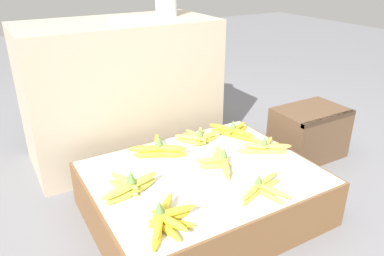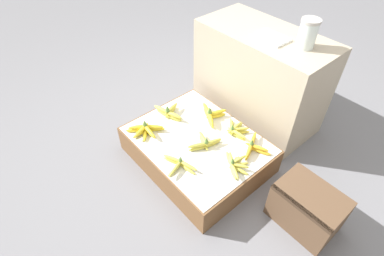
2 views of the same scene
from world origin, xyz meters
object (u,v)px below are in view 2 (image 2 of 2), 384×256
at_px(banana_bunch_middle_right, 235,165).
at_px(banana_bunch_back_right, 253,147).
at_px(banana_bunch_middle_midright, 205,143).
at_px(foam_tray_white, 271,38).
at_px(glass_jar, 308,33).
at_px(banana_bunch_front_left, 145,130).
at_px(banana_bunch_middle_left, 169,112).
at_px(banana_bunch_back_midleft, 211,115).
at_px(banana_bunch_front_midright, 179,164).
at_px(banana_bunch_back_midright, 235,130).
at_px(wooden_crate, 307,208).

bearing_deg(banana_bunch_middle_right, banana_bunch_back_right, 97.23).
bearing_deg(banana_bunch_middle_midright, foam_tray_white, 96.91).
relative_size(banana_bunch_middle_right, glass_jar, 1.24).
relative_size(banana_bunch_front_left, banana_bunch_middle_left, 0.95).
bearing_deg(banana_bunch_back_midleft, banana_bunch_back_right, -0.86).
distance_m(banana_bunch_front_left, banana_bunch_back_right, 0.76).
distance_m(banana_bunch_front_midright, foam_tray_white, 1.06).
bearing_deg(banana_bunch_back_right, banana_bunch_middle_left, -161.59).
height_order(banana_bunch_middle_right, banana_bunch_back_midright, banana_bunch_back_midright).
bearing_deg(banana_bunch_back_midleft, banana_bunch_front_left, -112.77).
bearing_deg(foam_tray_white, banana_bunch_back_midleft, -102.75).
xyz_separation_m(banana_bunch_back_midleft, glass_jar, (0.31, 0.51, 0.59)).
bearing_deg(banana_bunch_back_midright, banana_bunch_middle_midright, -99.68).
bearing_deg(wooden_crate, banana_bunch_back_right, 173.36).
distance_m(banana_bunch_front_midright, glass_jar, 1.16).
bearing_deg(banana_bunch_middle_right, banana_bunch_middle_left, -178.82).
distance_m(banana_bunch_front_left, banana_bunch_front_midright, 0.40).
height_order(banana_bunch_front_midright, banana_bunch_back_midright, banana_bunch_back_midright).
height_order(banana_bunch_back_midright, banana_bunch_back_right, banana_bunch_back_right).
relative_size(banana_bunch_middle_midright, banana_bunch_back_midright, 1.09).
height_order(banana_bunch_front_left, banana_bunch_middle_left, banana_bunch_middle_left).
relative_size(banana_bunch_front_left, banana_bunch_back_midleft, 0.99).
xyz_separation_m(banana_bunch_front_left, banana_bunch_middle_left, (-0.04, 0.24, 0.01)).
height_order(wooden_crate, banana_bunch_front_left, banana_bunch_front_left).
xyz_separation_m(banana_bunch_middle_midright, foam_tray_white, (-0.08, 0.67, 0.51)).
relative_size(banana_bunch_middle_midright, glass_jar, 1.29).
relative_size(banana_bunch_back_midleft, banana_bunch_back_right, 1.01).
distance_m(banana_bunch_back_midright, banana_bunch_back_right, 0.20).
bearing_deg(banana_bunch_front_left, banana_bunch_back_midright, 49.37).
bearing_deg(glass_jar, banana_bunch_middle_left, -126.41).
xyz_separation_m(banana_bunch_middle_right, foam_tray_white, (-0.34, 0.64, 0.52)).
height_order(banana_bunch_front_left, banana_bunch_back_midleft, banana_bunch_back_midleft).
bearing_deg(banana_bunch_middle_left, banana_bunch_middle_right, 1.18).
bearing_deg(banana_bunch_front_left, banana_bunch_front_midright, -2.54).
bearing_deg(foam_tray_white, banana_bunch_back_midright, -73.24).
distance_m(wooden_crate, banana_bunch_front_midright, 0.81).
bearing_deg(banana_bunch_middle_right, banana_bunch_middle_midright, -175.20).
xyz_separation_m(banana_bunch_back_right, glass_jar, (-0.11, 0.52, 0.60)).
bearing_deg(glass_jar, banana_bunch_back_midleft, -121.26).
bearing_deg(banana_bunch_back_midleft, banana_bunch_middle_right, -25.15).
height_order(banana_bunch_middle_midright, foam_tray_white, foam_tray_white).
distance_m(banana_bunch_back_midleft, glass_jar, 0.84).
bearing_deg(banana_bunch_back_right, banana_bunch_front_left, -143.30).
xyz_separation_m(banana_bunch_middle_midright, banana_bunch_middle_right, (0.26, 0.02, -0.00)).
bearing_deg(banana_bunch_back_right, glass_jar, 101.60).
distance_m(banana_bunch_middle_right, banana_bunch_back_right, 0.20).
distance_m(banana_bunch_front_left, banana_bunch_middle_left, 0.24).
relative_size(wooden_crate, foam_tray_white, 1.75).
relative_size(banana_bunch_middle_right, foam_tray_white, 1.05).
relative_size(banana_bunch_front_midright, banana_bunch_middle_midright, 1.02).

